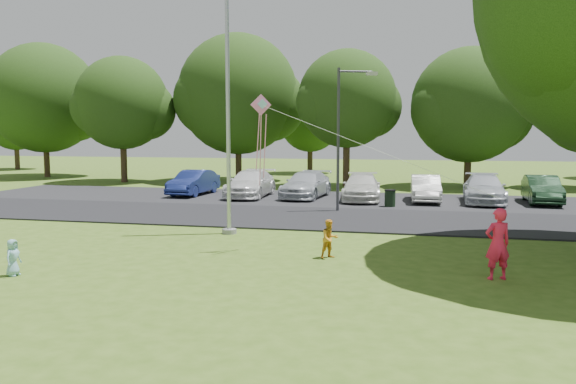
% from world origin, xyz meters
% --- Properties ---
extents(ground, '(120.00, 120.00, 0.00)m').
position_xyz_m(ground, '(0.00, 0.00, 0.00)').
color(ground, '#395917').
rests_on(ground, ground).
extents(park_road, '(60.00, 6.00, 0.06)m').
position_xyz_m(park_road, '(0.00, 9.00, 0.03)').
color(park_road, black).
rests_on(park_road, ground).
extents(parking_strip, '(42.00, 7.00, 0.06)m').
position_xyz_m(parking_strip, '(0.00, 15.50, 0.03)').
color(parking_strip, black).
rests_on(parking_strip, ground).
extents(flagpole, '(0.50, 0.50, 10.00)m').
position_xyz_m(flagpole, '(-3.50, 5.00, 4.17)').
color(flagpole, '#B7BABF').
rests_on(flagpole, ground).
extents(street_lamp, '(1.69, 0.74, 6.24)m').
position_xyz_m(street_lamp, '(-0.33, 11.21, 3.75)').
color(street_lamp, '#3F3F44').
rests_on(street_lamp, ground).
extents(trash_can, '(0.53, 0.53, 0.84)m').
position_xyz_m(trash_can, '(1.63, 13.00, 0.42)').
color(trash_can, black).
rests_on(trash_can, ground).
extents(tree_row, '(64.35, 11.94, 10.88)m').
position_xyz_m(tree_row, '(1.59, 24.23, 5.71)').
color(tree_row, '#332316').
rests_on(tree_row, ground).
extents(horizon_trees, '(77.46, 7.20, 7.02)m').
position_xyz_m(horizon_trees, '(4.06, 33.88, 4.30)').
color(horizon_trees, '#332316').
rests_on(horizon_trees, ground).
extents(parked_cars, '(19.53, 5.24, 1.40)m').
position_xyz_m(parked_cars, '(-0.24, 15.51, 0.74)').
color(parked_cars, navy).
rests_on(parked_cars, ground).
extents(woman, '(0.73, 0.60, 1.71)m').
position_xyz_m(woman, '(4.64, 0.60, 0.86)').
color(woman, '#FF2149').
rests_on(woman, ground).
extents(child_yellow, '(0.67, 0.65, 1.08)m').
position_xyz_m(child_yellow, '(0.44, 1.99, 0.54)').
color(child_yellow, orange).
rests_on(child_yellow, ground).
extents(child_blue, '(0.29, 0.44, 0.90)m').
position_xyz_m(child_blue, '(-6.79, -1.62, 0.45)').
color(child_blue, '#84BBCA').
rests_on(child_blue, ground).
extents(kite, '(6.59, 2.20, 2.67)m').
position_xyz_m(kite, '(-1.51, 2.48, 3.79)').
color(kite, pink).
rests_on(kite, ground).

